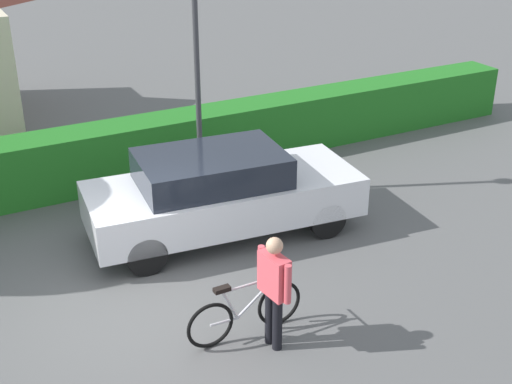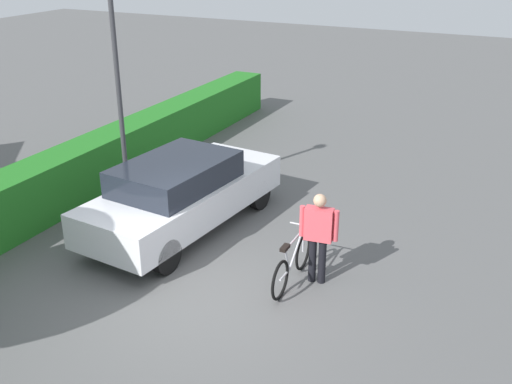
{
  "view_description": "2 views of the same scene",
  "coord_description": "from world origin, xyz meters",
  "px_view_note": "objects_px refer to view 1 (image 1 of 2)",
  "views": [
    {
      "loc": [
        -2.43,
        -7.97,
        5.7
      ],
      "look_at": [
        1.92,
        0.26,
        1.28
      ],
      "focal_mm": 48.28,
      "sensor_mm": 36.0,
      "label": 1
    },
    {
      "loc": [
        -7.17,
        -4.51,
        5.44
      ],
      "look_at": [
        2.25,
        0.04,
        0.93
      ],
      "focal_mm": 42.35,
      "sensor_mm": 36.0,
      "label": 2
    }
  ],
  "objects_px": {
    "person_rider": "(274,285)",
    "street_lamp": "(196,39)",
    "parked_car_near": "(221,192)",
    "bicycle": "(246,312)"
  },
  "relations": [
    {
      "from": "parked_car_near",
      "to": "street_lamp",
      "type": "relative_size",
      "value": 1.01
    },
    {
      "from": "parked_car_near",
      "to": "bicycle",
      "type": "height_order",
      "value": "parked_car_near"
    },
    {
      "from": "parked_car_near",
      "to": "bicycle",
      "type": "distance_m",
      "value": 2.9
    },
    {
      "from": "parked_car_near",
      "to": "street_lamp",
      "type": "bearing_deg",
      "value": 78.8
    },
    {
      "from": "person_rider",
      "to": "street_lamp",
      "type": "bearing_deg",
      "value": 77.59
    },
    {
      "from": "bicycle",
      "to": "street_lamp",
      "type": "distance_m",
      "value": 5.17
    },
    {
      "from": "parked_car_near",
      "to": "person_rider",
      "type": "relative_size",
      "value": 2.93
    },
    {
      "from": "bicycle",
      "to": "person_rider",
      "type": "height_order",
      "value": "person_rider"
    },
    {
      "from": "person_rider",
      "to": "street_lamp",
      "type": "height_order",
      "value": "street_lamp"
    },
    {
      "from": "bicycle",
      "to": "person_rider",
      "type": "relative_size",
      "value": 1.06
    }
  ]
}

